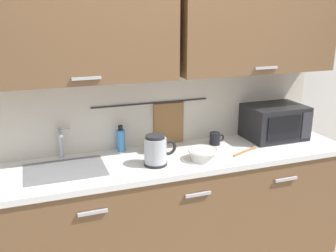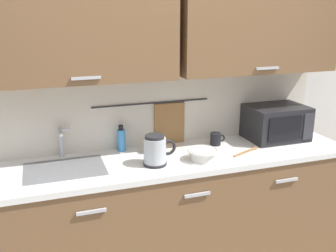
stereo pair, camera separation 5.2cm
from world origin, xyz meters
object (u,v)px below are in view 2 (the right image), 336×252
Objects in this scene: wooden_spoon at (249,151)px; mug_near_sink at (153,147)px; microwave at (276,122)px; dish_soap_bottle at (121,139)px; electric_kettle at (156,150)px; mug_by_kettle at (216,139)px; mixing_bowl at (203,154)px.

mug_near_sink is at bearing 163.53° from wooden_spoon.
dish_soap_bottle is at bearing 174.10° from microwave.
wooden_spoon is at bearing -151.17° from microwave.
electric_kettle reaches higher than mug_by_kettle.
mixing_bowl is at bearing -4.94° from electric_kettle.
mug_by_kettle is at bearing 178.16° from microwave.
microwave is 2.35× the size of dish_soap_bottle.
mixing_bowl is 1.78× the size of mug_by_kettle.
electric_kettle is at bearing -157.78° from mug_by_kettle.
mixing_bowl is 0.81× the size of wooden_spoon.
microwave is 2.15× the size of mixing_bowl.
dish_soap_bottle is at bearing 115.49° from electric_kettle.
electric_kettle is at bearing -168.95° from microwave.
mug_near_sink is at bearing -30.43° from dish_soap_bottle.
mug_by_kettle reaches higher than wooden_spoon.
mug_near_sink is (0.21, -0.12, -0.04)m from dish_soap_bottle.
wooden_spoon is (0.72, 0.02, -0.10)m from electric_kettle.
wooden_spoon is at bearing -51.44° from mug_by_kettle.
wooden_spoon is (-0.35, -0.19, -0.13)m from microwave.
microwave is 3.83× the size of mug_by_kettle.
mug_by_kettle reaches higher than mixing_bowl.
electric_kettle is 0.60m from mug_by_kettle.
electric_kettle is 0.37m from dish_soap_bottle.
mixing_bowl is at bearing -40.32° from mug_near_sink.
mug_by_kettle is (0.55, 0.23, -0.05)m from electric_kettle.
mug_near_sink is at bearing 179.64° from microwave.
electric_kettle reaches higher than dish_soap_bottle.
mug_by_kettle is (0.22, 0.25, 0.00)m from mixing_bowl.
mug_near_sink is at bearing -178.85° from mug_by_kettle.
dish_soap_bottle is 0.24m from mug_near_sink.
microwave is 0.42m from wooden_spoon.
electric_kettle is at bearing -101.85° from mug_near_sink.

